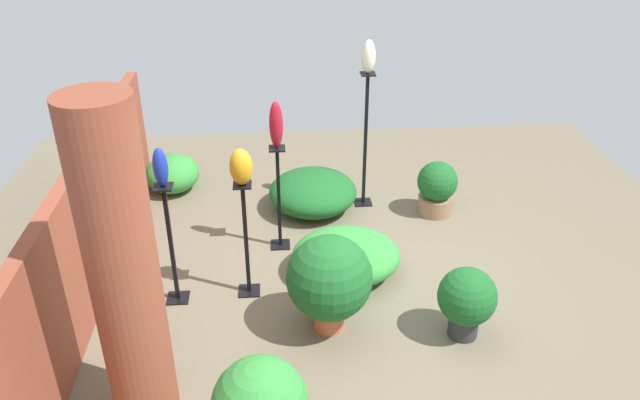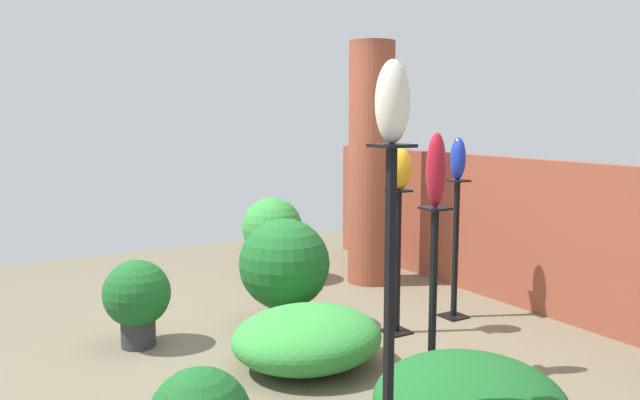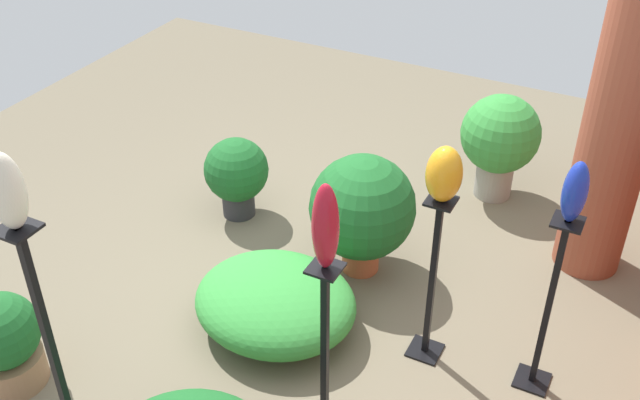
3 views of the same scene
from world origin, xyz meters
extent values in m
plane|color=#6B604C|center=(0.00, 0.00, 0.00)|extent=(8.00, 8.00, 0.00)
cube|color=brown|center=(0.00, 2.29, 0.67)|extent=(5.60, 0.12, 1.34)
cylinder|color=brown|center=(-1.30, 1.60, 1.23)|extent=(0.46, 0.46, 2.45)
cube|color=black|center=(0.87, 0.57, 0.01)|extent=(0.20, 0.20, 0.01)
cube|color=black|center=(0.87, 0.57, 0.57)|extent=(0.04, 0.04, 1.13)
cube|color=black|center=(0.87, 0.57, 1.12)|extent=(0.16, 0.16, 0.02)
cube|color=black|center=(0.03, 1.54, 0.01)|extent=(0.20, 0.20, 0.01)
cube|color=black|center=(0.03, 1.54, 0.59)|extent=(0.04, 0.04, 1.19)
cube|color=black|center=(0.03, 1.54, 1.18)|extent=(0.16, 0.16, 0.02)
cube|color=black|center=(0.09, 0.88, 0.01)|extent=(0.20, 0.20, 0.01)
cube|color=black|center=(0.09, 0.88, 0.57)|extent=(0.04, 0.04, 1.15)
cube|color=black|center=(0.09, 0.88, 1.14)|extent=(0.16, 0.16, 0.02)
cube|color=black|center=(1.73, -0.43, 0.01)|extent=(0.20, 0.20, 0.01)
cube|color=black|center=(1.73, -0.43, 0.79)|extent=(0.04, 0.04, 1.59)
cube|color=black|center=(1.73, -0.43, 1.58)|extent=(0.16, 0.16, 0.02)
ellipsoid|color=maroon|center=(0.87, 0.57, 1.37)|extent=(0.12, 0.13, 0.48)
ellipsoid|color=#192D9E|center=(0.03, 1.54, 1.36)|extent=(0.13, 0.13, 0.35)
ellipsoid|color=orange|center=(0.09, 0.88, 1.31)|extent=(0.20, 0.20, 0.33)
ellipsoid|color=beige|center=(1.73, -0.43, 1.77)|extent=(0.15, 0.15, 0.36)
cylinder|color=#2D2D33|center=(-0.66, -0.96, 0.10)|extent=(0.25, 0.25, 0.19)
sphere|color=#195923|center=(-0.66, -0.96, 0.41)|extent=(0.50, 0.50, 0.50)
cylinder|color=#B25B38|center=(-0.48, 0.18, 0.11)|extent=(0.26, 0.26, 0.22)
sphere|color=#195923|center=(-0.48, 0.18, 0.53)|extent=(0.74, 0.74, 0.74)
cylinder|color=#936B4C|center=(1.44, -1.23, 0.10)|extent=(0.40, 0.40, 0.21)
sphere|color=#195923|center=(1.44, -1.23, 0.40)|extent=(0.46, 0.46, 0.46)
ellipsoid|color=#338C38|center=(2.25, 1.86, 0.22)|extent=(0.70, 0.65, 0.44)
ellipsoid|color=#338C38|center=(0.32, -0.06, 0.20)|extent=(0.94, 1.06, 0.41)
ellipsoid|color=#195923|center=(1.63, 0.17, 0.22)|extent=(1.02, 1.01, 0.44)
camera|label=1|loc=(-4.71, 0.59, 3.61)|focal=35.00mm
camera|label=2|loc=(3.89, -2.08, 1.71)|focal=35.00mm
camera|label=3|loc=(3.38, 1.83, 3.42)|focal=42.00mm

